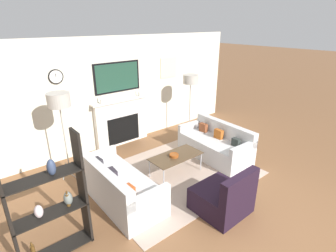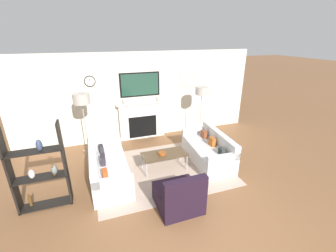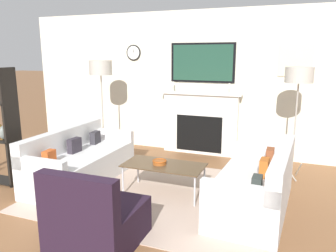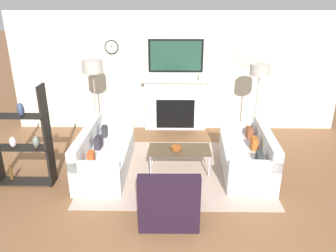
% 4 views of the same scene
% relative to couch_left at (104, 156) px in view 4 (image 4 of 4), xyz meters
% --- Properties ---
extents(fireplace_wall, '(7.55, 0.28, 2.70)m').
position_rel_couch_left_xyz_m(fireplace_wall, '(1.31, 2.15, 0.95)').
color(fireplace_wall, beige).
rests_on(fireplace_wall, ground_plane).
extents(area_rug, '(3.22, 2.48, 0.01)m').
position_rel_couch_left_xyz_m(area_rug, '(1.30, -0.00, -0.28)').
color(area_rug, tan).
rests_on(area_rug, ground_plane).
extents(couch_left, '(0.81, 1.85, 0.78)m').
position_rel_couch_left_xyz_m(couch_left, '(0.00, 0.00, 0.00)').
color(couch_left, silver).
rests_on(couch_left, ground_plane).
extents(couch_right, '(0.90, 1.78, 0.79)m').
position_rel_couch_left_xyz_m(couch_right, '(2.60, -0.00, 0.00)').
color(couch_right, silver).
rests_on(couch_right, ground_plane).
extents(armchair, '(0.83, 0.81, 0.84)m').
position_rel_couch_left_xyz_m(armchair, '(1.20, -1.39, -0.02)').
color(armchair, black).
rests_on(armchair, ground_plane).
extents(coffee_table, '(1.10, 0.54, 0.43)m').
position_rel_couch_left_xyz_m(coffee_table, '(1.37, 0.01, 0.11)').
color(coffee_table, '#4C3823').
rests_on(coffee_table, ground_plane).
extents(decorative_bowl, '(0.19, 0.19, 0.06)m').
position_rel_couch_left_xyz_m(decorative_bowl, '(1.31, -0.00, 0.17)').
color(decorative_bowl, '#92481B').
rests_on(decorative_bowl, coffee_table).
extents(floor_lamp_left, '(0.41, 0.41, 1.79)m').
position_rel_couch_left_xyz_m(floor_lamp_left, '(-0.39, 1.29, 1.34)').
color(floor_lamp_left, '#9E998E').
rests_on(floor_lamp_left, ground_plane).
extents(floor_lamp_right, '(0.40, 0.40, 1.72)m').
position_rel_couch_left_xyz_m(floor_lamp_right, '(3.00, 1.29, 1.28)').
color(floor_lamp_right, '#9E998E').
rests_on(floor_lamp_right, ground_plane).
extents(shelf_unit, '(0.95, 0.28, 1.72)m').
position_rel_couch_left_xyz_m(shelf_unit, '(-1.22, -0.47, 0.53)').
color(shelf_unit, black).
rests_on(shelf_unit, ground_plane).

